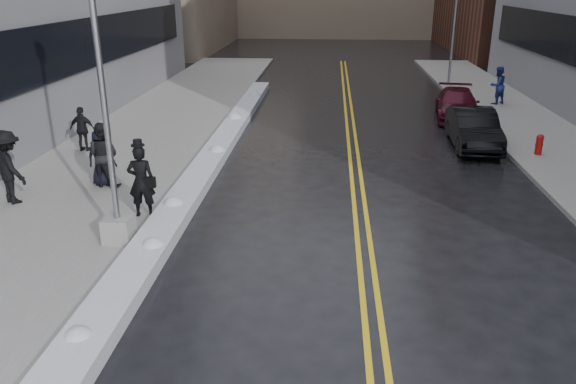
% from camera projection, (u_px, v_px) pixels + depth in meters
% --- Properties ---
extents(ground, '(160.00, 160.00, 0.00)m').
position_uv_depth(ground, '(245.00, 296.00, 11.28)').
color(ground, black).
rests_on(ground, ground).
extents(sidewalk_west, '(5.50, 50.00, 0.15)m').
position_uv_depth(sidewalk_west, '(132.00, 147.00, 20.99)').
color(sidewalk_west, gray).
rests_on(sidewalk_west, ground).
extents(sidewalk_east, '(4.00, 50.00, 0.15)m').
position_uv_depth(sidewalk_east, '(566.00, 157.00, 19.87)').
color(sidewalk_east, gray).
rests_on(sidewalk_east, ground).
extents(lane_line_left, '(0.12, 50.00, 0.01)m').
position_uv_depth(lane_line_left, '(350.00, 154.00, 20.44)').
color(lane_line_left, gold).
rests_on(lane_line_left, ground).
extents(lane_line_right, '(0.12, 50.00, 0.01)m').
position_uv_depth(lane_line_right, '(358.00, 154.00, 20.42)').
color(lane_line_right, gold).
rests_on(lane_line_right, ground).
extents(snow_ridge, '(0.90, 30.00, 0.34)m').
position_uv_depth(snow_ridge, '(208.00, 163.00, 18.86)').
color(snow_ridge, silver).
rests_on(snow_ridge, ground).
extents(lamppost, '(0.65, 0.65, 7.62)m').
position_uv_depth(lamppost, '(109.00, 144.00, 12.48)').
color(lamppost, gray).
rests_on(lamppost, sidewalk_west).
extents(fire_hydrant, '(0.26, 0.26, 0.73)m').
position_uv_depth(fire_hydrant, '(539.00, 143.00, 19.77)').
color(fire_hydrant, maroon).
rests_on(fire_hydrant, sidewalk_east).
extents(traffic_signal, '(0.16, 0.20, 6.00)m').
position_uv_depth(traffic_signal, '(454.00, 28.00, 31.85)').
color(traffic_signal, gray).
rests_on(traffic_signal, sidewalk_east).
extents(pedestrian_fedora, '(0.74, 0.53, 1.90)m').
position_uv_depth(pedestrian_fedora, '(141.00, 181.00, 14.42)').
color(pedestrian_fedora, black).
rests_on(pedestrian_fedora, sidewalk_west).
extents(pedestrian_b, '(1.10, 0.95, 1.94)m').
position_uv_depth(pedestrian_b, '(103.00, 155.00, 16.55)').
color(pedestrian_b, black).
rests_on(pedestrian_b, sidewalk_west).
extents(pedestrian_c, '(0.85, 0.58, 1.70)m').
position_uv_depth(pedestrian_c, '(101.00, 158.00, 16.66)').
color(pedestrian_c, black).
rests_on(pedestrian_c, sidewalk_west).
extents(pedestrian_d, '(0.97, 0.46, 1.61)m').
position_uv_depth(pedestrian_d, '(83.00, 129.00, 20.05)').
color(pedestrian_d, black).
rests_on(pedestrian_d, sidewalk_west).
extents(pedestrian_e, '(1.52, 1.38, 2.04)m').
position_uv_depth(pedestrian_e, '(9.00, 167.00, 15.28)').
color(pedestrian_e, black).
rests_on(pedestrian_e, sidewalk_west).
extents(pedestrian_east, '(1.12, 1.05, 1.84)m').
position_uv_depth(pedestrian_east, '(497.00, 85.00, 27.68)').
color(pedestrian_east, navy).
rests_on(pedestrian_east, sidewalk_east).
extents(car_black, '(1.69, 4.41, 1.43)m').
position_uv_depth(car_black, '(473.00, 129.00, 21.07)').
color(car_black, black).
rests_on(car_black, ground).
extents(car_maroon, '(2.41, 4.70, 1.30)m').
position_uv_depth(car_maroon, '(457.00, 104.00, 25.47)').
color(car_maroon, '#410A18').
rests_on(car_maroon, ground).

